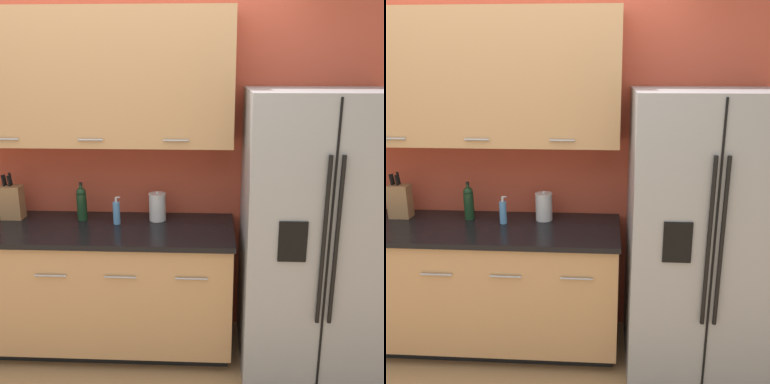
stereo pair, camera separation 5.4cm
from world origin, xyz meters
TOP-DOWN VIEW (x-y plane):
  - wall_back at (-0.02, 1.02)m, footprint 10.00×0.39m
  - counter_unit at (-0.09, 0.73)m, footprint 1.85×0.64m
  - refrigerator at (1.35, 0.66)m, footprint 0.91×0.78m
  - knife_block at (-0.71, 0.87)m, footprint 0.15×0.10m
  - wine_bottle at (-0.22, 0.87)m, footprint 0.07×0.07m
  - soap_dispenser at (0.04, 0.79)m, footprint 0.05×0.05m
  - steel_canister at (0.31, 0.88)m, footprint 0.12×0.12m

SIDE VIEW (x-z plane):
  - counter_unit at x=-0.09m, z-range 0.01..0.91m
  - refrigerator at x=1.35m, z-range 0.00..1.81m
  - soap_dispenser at x=0.04m, z-range 0.89..1.08m
  - steel_canister at x=0.31m, z-range 0.90..1.10m
  - knife_block at x=-0.71m, z-range 0.86..1.19m
  - wine_bottle at x=-0.22m, z-range 0.89..1.16m
  - wall_back at x=-0.02m, z-range 0.16..2.76m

